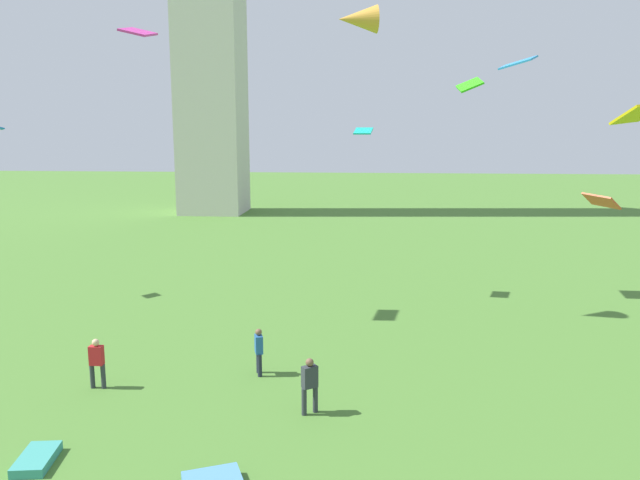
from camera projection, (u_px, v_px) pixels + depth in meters
person_0 at (97, 360)px, 20.44m from camera, size 0.53×0.26×1.72m
person_1 at (310, 382)px, 18.58m from camera, size 0.53×0.48×1.77m
person_2 at (259, 349)px, 21.58m from camera, size 0.38×0.51×1.69m
kite_flying_0 at (470, 85)px, 30.40m from camera, size 1.17×1.70×0.91m
kite_flying_1 at (601, 201)px, 27.36m from camera, size 1.57×1.75×0.71m
kite_flying_2 at (518, 63)px, 26.04m from camera, size 1.69×1.63×0.63m
kite_flying_3 at (358, 19)px, 26.40m from camera, size 1.89×1.48×1.23m
kite_flying_4 at (363, 131)px, 30.85m from camera, size 1.00×1.33×0.36m
kite_flying_6 at (638, 114)px, 21.29m from camera, size 1.42×1.82×0.79m
kite_flying_7 at (138, 32)px, 26.50m from camera, size 1.19×1.76×0.68m
kite_bundle_1 at (37, 459)px, 15.90m from camera, size 1.05×1.59×0.25m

